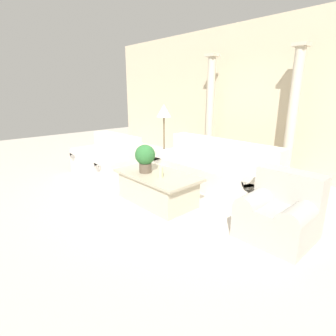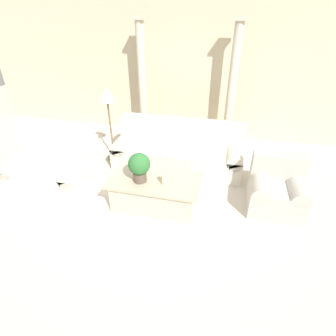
# 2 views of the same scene
# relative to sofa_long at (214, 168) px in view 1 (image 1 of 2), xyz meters

# --- Properties ---
(ground_plane) EXTENTS (16.00, 16.00, 0.00)m
(ground_plane) POSITION_rel_sofa_long_xyz_m (-0.18, -1.01, -0.33)
(ground_plane) COLOR beige
(wall_back) EXTENTS (10.00, 0.06, 3.20)m
(wall_back) POSITION_rel_sofa_long_xyz_m (-0.18, 1.62, 1.27)
(wall_back) COLOR beige
(wall_back) RESTS_ON ground_plane
(sofa_long) EXTENTS (2.42, 0.94, 0.85)m
(sofa_long) POSITION_rel_sofa_long_xyz_m (0.00, 0.00, 0.00)
(sofa_long) COLOR beige
(sofa_long) RESTS_ON ground_plane
(loveseat) EXTENTS (1.40, 0.94, 0.85)m
(loveseat) POSITION_rel_sofa_long_xyz_m (-1.97, -1.16, 0.01)
(loveseat) COLOR silver
(loveseat) RESTS_ON ground_plane
(coffee_table) EXTENTS (1.40, 0.76, 0.48)m
(coffee_table) POSITION_rel_sofa_long_xyz_m (-0.11, -1.33, -0.09)
(coffee_table) COLOR beige
(coffee_table) RESTS_ON ground_plane
(potted_plant) EXTENTS (0.32, 0.32, 0.45)m
(potted_plant) POSITION_rel_sofa_long_xyz_m (-0.30, -1.42, 0.41)
(potted_plant) COLOR brown
(potted_plant) RESTS_ON coffee_table
(pillar_candle) EXTENTS (0.08, 0.08, 0.17)m
(pillar_candle) POSITION_rel_sofa_long_xyz_m (0.07, -1.41, 0.23)
(pillar_candle) COLOR beige
(pillar_candle) RESTS_ON coffee_table
(floor_lamp) EXTENTS (0.33, 0.33, 1.48)m
(floor_lamp) POSITION_rel_sofa_long_xyz_m (-1.36, -0.07, 0.89)
(floor_lamp) COLOR brown
(floor_lamp) RESTS_ON ground_plane
(column_left) EXTENTS (0.25, 0.25, 2.55)m
(column_left) POSITION_rel_sofa_long_xyz_m (-1.08, 1.15, 0.97)
(column_left) COLOR beige
(column_left) RESTS_ON ground_plane
(column_right) EXTENTS (0.25, 0.25, 2.55)m
(column_right) POSITION_rel_sofa_long_xyz_m (0.86, 1.15, 0.97)
(column_right) COLOR beige
(column_right) RESTS_ON ground_plane
(armchair) EXTENTS (0.81, 0.76, 0.81)m
(armchair) POSITION_rel_sofa_long_xyz_m (1.71, -0.92, 0.00)
(armchair) COLOR #B7B2A8
(armchair) RESTS_ON ground_plane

